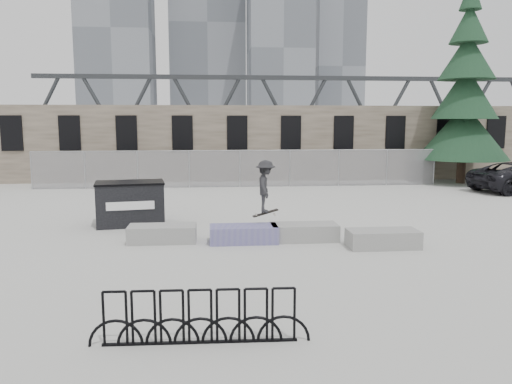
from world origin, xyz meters
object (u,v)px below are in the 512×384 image
(planter_center_left, at_px, (244,233))
(planter_center_right, at_px, (304,231))
(planter_offset, at_px, (383,238))
(skateboarder, at_px, (266,186))
(dumpster, at_px, (130,203))
(spruce_tree, at_px, (465,102))
(bike_rack, at_px, (200,318))
(planter_far_left, at_px, (162,233))

(planter_center_left, relative_size, planter_center_right, 1.00)
(planter_offset, bearing_deg, skateboarder, 156.23)
(planter_center_left, relative_size, dumpster, 0.80)
(dumpster, relative_size, spruce_tree, 0.22)
(planter_center_left, distance_m, skateboarder, 1.58)
(planter_offset, distance_m, bike_rack, 7.69)
(bike_rack, bearing_deg, spruce_tree, 53.66)
(planter_offset, relative_size, dumpster, 0.80)
(dumpster, bearing_deg, bike_rack, -84.12)
(bike_rack, height_order, spruce_tree, spruce_tree)
(planter_offset, height_order, spruce_tree, spruce_tree)
(bike_rack, bearing_deg, dumpster, 105.11)
(planter_center_left, bearing_deg, bike_rack, -99.64)
(planter_center_right, bearing_deg, skateboarder, 162.03)
(planter_center_left, distance_m, bike_rack, 6.83)
(dumpster, height_order, bike_rack, dumpster)
(bike_rack, bearing_deg, skateboarder, 75.65)
(skateboarder, bearing_deg, spruce_tree, -39.54)
(planter_center_right, relative_size, skateboarder, 1.15)
(planter_center_right, distance_m, dumpster, 6.26)
(planter_center_left, relative_size, spruce_tree, 0.17)
(planter_far_left, height_order, dumpster, dumpster)
(planter_center_left, relative_size, bike_rack, 0.56)
(spruce_tree, bearing_deg, skateboarder, -135.21)
(bike_rack, bearing_deg, planter_offset, 48.82)
(skateboarder, bearing_deg, planter_offset, -108.09)
(planter_center_right, bearing_deg, dumpster, 153.40)
(bike_rack, relative_size, spruce_tree, 0.31)
(planter_far_left, relative_size, skateboarder, 1.15)
(spruce_tree, bearing_deg, dumpster, -149.18)
(planter_center_right, relative_size, bike_rack, 0.56)
(planter_far_left, relative_size, spruce_tree, 0.17)
(planter_far_left, bearing_deg, planter_offset, -10.93)
(spruce_tree, bearing_deg, planter_center_right, -131.73)
(dumpster, xyz_separation_m, spruce_tree, (17.25, 10.29, 3.92))
(planter_far_left, height_order, planter_center_left, same)
(planter_far_left, xyz_separation_m, spruce_tree, (15.92, 12.91, 4.41))
(planter_far_left, relative_size, planter_center_left, 1.00)
(planter_center_right, relative_size, spruce_tree, 0.17)
(bike_rack, bearing_deg, planter_center_right, 66.42)
(planter_center_right, distance_m, spruce_tree, 18.08)
(planter_center_right, height_order, skateboarder, skateboarder)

